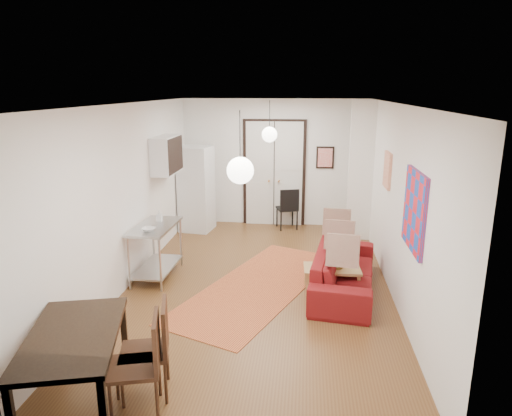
# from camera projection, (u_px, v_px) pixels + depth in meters

# --- Properties ---
(floor) EXTENTS (7.00, 7.00, 0.00)m
(floor) POSITION_uv_depth(u_px,v_px,m) (259.00, 284.00, 7.50)
(floor) COLOR brown
(floor) RESTS_ON ground
(ceiling) EXTENTS (4.20, 7.00, 0.02)m
(ceiling) POSITION_uv_depth(u_px,v_px,m) (259.00, 104.00, 6.76)
(ceiling) COLOR white
(ceiling) RESTS_ON wall_back
(wall_back) EXTENTS (4.20, 0.02, 2.90)m
(wall_back) POSITION_uv_depth(u_px,v_px,m) (274.00, 163.00, 10.49)
(wall_back) COLOR white
(wall_back) RESTS_ON floor
(wall_front) EXTENTS (4.20, 0.02, 2.90)m
(wall_front) POSITION_uv_depth(u_px,v_px,m) (215.00, 298.00, 3.77)
(wall_front) COLOR white
(wall_front) RESTS_ON floor
(wall_left) EXTENTS (0.02, 7.00, 2.90)m
(wall_left) POSITION_uv_depth(u_px,v_px,m) (129.00, 195.00, 7.35)
(wall_left) COLOR white
(wall_left) RESTS_ON floor
(wall_right) EXTENTS (0.02, 7.00, 2.90)m
(wall_right) POSITION_uv_depth(u_px,v_px,m) (396.00, 202.00, 6.91)
(wall_right) COLOR white
(wall_right) RESTS_ON floor
(double_doors) EXTENTS (1.44, 0.06, 2.50)m
(double_doors) POSITION_uv_depth(u_px,v_px,m) (274.00, 174.00, 10.51)
(double_doors) COLOR silver
(double_doors) RESTS_ON wall_back
(stub_partition) EXTENTS (0.50, 0.10, 2.90)m
(stub_partition) POSITION_uv_depth(u_px,v_px,m) (361.00, 172.00, 9.39)
(stub_partition) COLOR white
(stub_partition) RESTS_ON floor
(wall_cabinet) EXTENTS (0.35, 1.00, 0.70)m
(wall_cabinet) POSITION_uv_depth(u_px,v_px,m) (167.00, 155.00, 8.66)
(wall_cabinet) COLOR white
(wall_cabinet) RESTS_ON wall_left
(painting_popart) EXTENTS (0.05, 1.00, 1.00)m
(painting_popart) POSITION_uv_depth(u_px,v_px,m) (414.00, 211.00, 5.66)
(painting_popart) COLOR red
(painting_popart) RESTS_ON wall_right
(painting_abstract) EXTENTS (0.05, 0.50, 0.60)m
(painting_abstract) POSITION_uv_depth(u_px,v_px,m) (388.00, 170.00, 7.59)
(painting_abstract) COLOR #F6ECCD
(painting_abstract) RESTS_ON wall_right
(poster_back) EXTENTS (0.40, 0.03, 0.50)m
(poster_back) POSITION_uv_depth(u_px,v_px,m) (325.00, 158.00, 10.31)
(poster_back) COLOR red
(poster_back) RESTS_ON wall_back
(print_left) EXTENTS (0.03, 0.44, 0.54)m
(print_left) POSITION_uv_depth(u_px,v_px,m) (167.00, 148.00, 9.14)
(print_left) COLOR #A27543
(print_left) RESTS_ON wall_left
(pendant_back) EXTENTS (0.30, 0.30, 0.80)m
(pendant_back) POSITION_uv_depth(u_px,v_px,m) (269.00, 134.00, 8.85)
(pendant_back) COLOR white
(pendant_back) RESTS_ON ceiling
(pendant_front) EXTENTS (0.30, 0.30, 0.80)m
(pendant_front) POSITION_uv_depth(u_px,v_px,m) (240.00, 170.00, 5.00)
(pendant_front) COLOR white
(pendant_front) RESTS_ON ceiling
(kilim_rug) EXTENTS (2.70, 3.97, 0.01)m
(kilim_rug) POSITION_uv_depth(u_px,v_px,m) (259.00, 285.00, 7.44)
(kilim_rug) COLOR #C76931
(kilim_rug) RESTS_ON floor
(sofa) EXTENTS (2.37, 1.19, 0.66)m
(sofa) POSITION_uv_depth(u_px,v_px,m) (344.00, 270.00, 7.21)
(sofa) COLOR maroon
(sofa) RESTS_ON floor
(coffee_table) EXTENTS (0.90, 0.53, 0.39)m
(coffee_table) POSITION_uv_depth(u_px,v_px,m) (332.00, 271.00, 7.18)
(coffee_table) COLOR tan
(coffee_table) RESTS_ON floor
(potted_plant) EXTENTS (0.31, 0.36, 0.38)m
(potted_plant) POSITION_uv_depth(u_px,v_px,m) (339.00, 257.00, 7.11)
(potted_plant) COLOR #316D35
(potted_plant) RESTS_ON coffee_table
(kitchen_counter) EXTENTS (0.63, 1.21, 0.91)m
(kitchen_counter) POSITION_uv_depth(u_px,v_px,m) (156.00, 244.00, 7.65)
(kitchen_counter) COLOR #ABAEB0
(kitchen_counter) RESTS_ON floor
(bowl) EXTENTS (0.22, 0.22, 0.05)m
(bowl) POSITION_uv_depth(u_px,v_px,m) (149.00, 229.00, 7.28)
(bowl) COLOR beige
(bowl) RESTS_ON kitchen_counter
(soap_bottle) EXTENTS (0.09, 0.09, 0.19)m
(soap_bottle) POSITION_uv_depth(u_px,v_px,m) (159.00, 216.00, 7.79)
(soap_bottle) COLOR #5096AE
(soap_bottle) RESTS_ON kitchen_counter
(fridge) EXTENTS (0.75, 0.75, 1.89)m
(fridge) POSITION_uv_depth(u_px,v_px,m) (196.00, 189.00, 10.16)
(fridge) COLOR silver
(fridge) RESTS_ON floor
(dining_table) EXTENTS (1.20, 1.65, 0.82)m
(dining_table) POSITION_uv_depth(u_px,v_px,m) (74.00, 342.00, 4.44)
(dining_table) COLOR black
(dining_table) RESTS_ON floor
(dining_chair_near) EXTENTS (0.59, 0.74, 1.02)m
(dining_chair_near) POSITION_uv_depth(u_px,v_px,m) (147.00, 338.00, 4.78)
(dining_chair_near) COLOR #3B2012
(dining_chair_near) RESTS_ON floor
(dining_chair_far) EXTENTS (0.59, 0.74, 1.02)m
(dining_chair_far) POSITION_uv_depth(u_px,v_px,m) (138.00, 352.00, 4.52)
(dining_chair_far) COLOR #3B2012
(dining_chair_far) RESTS_ON floor
(black_side_chair) EXTENTS (0.55, 0.56, 0.95)m
(black_side_chair) POSITION_uv_depth(u_px,v_px,m) (287.00, 204.00, 10.44)
(black_side_chair) COLOR black
(black_side_chair) RESTS_ON floor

